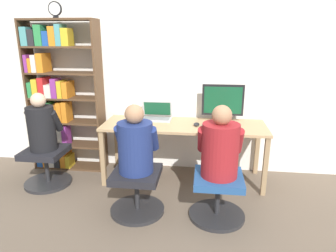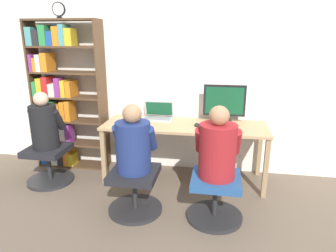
{
  "view_description": "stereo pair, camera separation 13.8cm",
  "coord_description": "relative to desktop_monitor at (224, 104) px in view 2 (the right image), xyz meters",
  "views": [
    {
      "loc": [
        0.24,
        -3.04,
        1.69
      ],
      "look_at": [
        -0.16,
        0.09,
        0.74
      ],
      "focal_mm": 32.0,
      "sensor_mm": 36.0,
      "label": 1
    },
    {
      "loc": [
        0.37,
        -3.02,
        1.69
      ],
      "look_at": [
        -0.16,
        0.09,
        0.74
      ],
      "focal_mm": 32.0,
      "sensor_mm": 36.0,
      "label": 2
    }
  ],
  "objects": [
    {
      "name": "office_chair_side",
      "position": [
        -2.03,
        -0.51,
        -0.69
      ],
      "size": [
        0.54,
        0.54,
        0.44
      ],
      "color": "#262628",
      "rests_on": "ground_plane"
    },
    {
      "name": "office_chair_left",
      "position": [
        -0.06,
        -0.94,
        -0.69
      ],
      "size": [
        0.54,
        0.54,
        0.44
      ],
      "color": "#262628",
      "rests_on": "ground_plane"
    },
    {
      "name": "computer_mouse_by_keyboard",
      "position": [
        -0.3,
        -0.22,
        -0.21
      ],
      "size": [
        0.07,
        0.11,
        0.04
      ],
      "color": "black",
      "rests_on": "desk"
    },
    {
      "name": "person_at_laptop",
      "position": [
        -0.85,
        -0.94,
        -0.21
      ],
      "size": [
        0.41,
        0.35,
        0.66
      ],
      "color": "navy",
      "rests_on": "office_chair_right"
    },
    {
      "name": "desktop_monitor",
      "position": [
        0.0,
        0.0,
        0.0
      ],
      "size": [
        0.49,
        0.2,
        0.45
      ],
      "color": "black",
      "rests_on": "desk"
    },
    {
      "name": "office_chair_right",
      "position": [
        -0.85,
        -0.95,
        -0.69
      ],
      "size": [
        0.54,
        0.54,
        0.44
      ],
      "color": "#262628",
      "rests_on": "ground_plane"
    },
    {
      "name": "desk",
      "position": [
        -0.45,
        -0.17,
        -0.3
      ],
      "size": [
        1.9,
        0.64,
        0.7
      ],
      "color": "tan",
      "rests_on": "ground_plane"
    },
    {
      "name": "person_at_monitor",
      "position": [
        -0.06,
        -0.94,
        -0.21
      ],
      "size": [
        0.42,
        0.35,
        0.67
      ],
      "color": "maroon",
      "rests_on": "office_chair_left"
    },
    {
      "name": "bookshelf",
      "position": [
        -2.08,
        -0.02,
        -0.01
      ],
      "size": [
        0.93,
        0.28,
        1.89
      ],
      "color": "#513823",
      "rests_on": "ground_plane"
    },
    {
      "name": "wall_back",
      "position": [
        -0.45,
        0.21,
        0.37
      ],
      "size": [
        10.0,
        0.05,
        2.6
      ],
      "color": "white",
      "rests_on": "ground_plane"
    },
    {
      "name": "desk_clock",
      "position": [
        -1.95,
        -0.07,
        1.06
      ],
      "size": [
        0.16,
        0.03,
        0.18
      ],
      "color": "black",
      "rests_on": "bookshelf"
    },
    {
      "name": "laptop",
      "position": [
        -0.8,
        0.0,
        -0.18
      ],
      "size": [
        0.38,
        0.26,
        0.22
      ],
      "color": "#B7B7BC",
      "rests_on": "desk"
    },
    {
      "name": "ground_plane",
      "position": [
        -0.45,
        -0.49,
        -0.93
      ],
      "size": [
        14.0,
        14.0,
        0.0
      ],
      "primitive_type": "plane",
      "color": "brown"
    },
    {
      "name": "keyboard",
      "position": [
        -0.04,
        -0.23,
        -0.22
      ],
      "size": [
        0.39,
        0.13,
        0.03
      ],
      "color": "silver",
      "rests_on": "desk"
    },
    {
      "name": "person_near_shelf",
      "position": [
        -2.03,
        -0.5,
        -0.21
      ],
      "size": [
        0.37,
        0.33,
        0.66
      ],
      "color": "black",
      "rests_on": "office_chair_side"
    }
  ]
}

